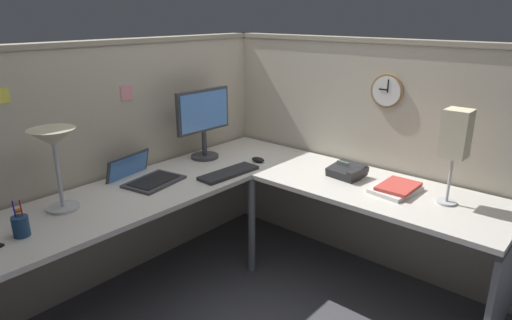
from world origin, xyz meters
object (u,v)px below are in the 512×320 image
Objects in this scene: office_phone at (348,172)px; laptop at (143,176)px; monitor at (204,118)px; desk_lamp_paper at (456,137)px; keyboard at (229,173)px; pen_cup at (21,226)px; computer_mouse at (258,160)px; wall_clock at (387,91)px; desk_lamp_dome at (54,144)px; book_stack at (397,189)px.

laptop is at bearing 133.11° from office_phone.
monitor is 1.07m from office_phone.
desk_lamp_paper is at bearing -90.19° from office_phone.
keyboard is 1.25m from pen_cup.
computer_mouse is at bearing 6.77° from keyboard.
wall_clock reaches higher than monitor.
desk_lamp_paper is at bearing -83.48° from computer_mouse.
laptop reaches higher than computer_mouse.
desk_lamp_dome reaches higher than office_phone.
monitor is 1.11m from desk_lamp_dome.
desk_lamp_dome is (-1.29, 0.28, 0.35)m from computer_mouse.
desk_lamp_dome is at bearing -176.26° from monitor.
computer_mouse is 0.20× the size of desk_lamp_paper.
desk_lamp_paper is (0.32, -1.61, 0.09)m from monitor.
wall_clock reaches higher than pen_cup.
monitor reaches higher than desk_lamp_dome.
keyboard is at bearing 127.32° from office_phone.
office_phone is at bearing -32.61° from desk_lamp_dome.
office_phone reaches higher than keyboard.
pen_cup is at bearing -171.05° from monitor.
keyboard is 0.97× the size of desk_lamp_dome.
desk_lamp_paper is 2.41× the size of wall_clock.
office_phone is 0.71m from desk_lamp_paper.
monitor is at bearing 108.18° from office_phone.
laptop is at bearing 139.14° from wall_clock.
laptop is at bearing 156.75° from computer_mouse.
wall_clock reaches higher than desk_lamp_paper.
computer_mouse is (0.32, 0.02, 0.01)m from keyboard.
desk_lamp_paper is at bearing -60.56° from laptop.
book_stack reaches higher than computer_mouse.
office_phone is 0.58m from wall_clock.
desk_lamp_paper is (0.46, -1.23, 0.37)m from keyboard.
laptop is 1.85m from desk_lamp_paper.
computer_mouse is at bearing 102.98° from office_phone.
laptop is at bearing 123.59° from book_stack.
office_phone is 0.74× the size of book_stack.
monitor is at bearing 3.54° from laptop.
laptop is (-0.57, -0.04, -0.27)m from monitor.
book_stack is 1.39× the size of wall_clock.
wall_clock is (0.77, -0.69, 0.52)m from keyboard.
pen_cup is 0.59× the size of book_stack.
desk_lamp_dome is at bearing 27.90° from pen_cup.
laptop is 1.56m from book_stack.
desk_lamp_dome is 2.47× the size of pen_cup.
book_stack is (0.86, -1.30, -0.00)m from laptop.
office_phone reaches higher than computer_mouse.
monitor is 1.12× the size of desk_lamp_dome.
computer_mouse is (0.75, -0.32, -0.01)m from laptop.
book_stack is at bearing -41.99° from desk_lamp_dome.
keyboard is 1.07m from desk_lamp_dome.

